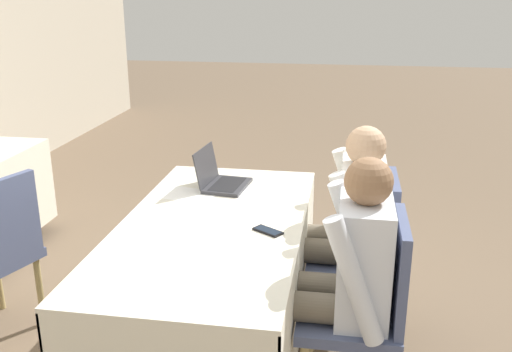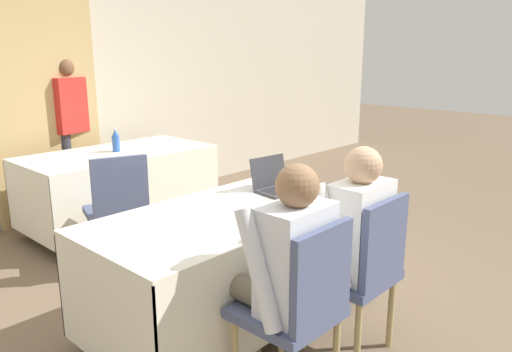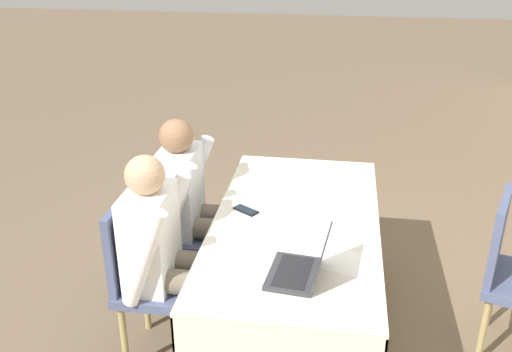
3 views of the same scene
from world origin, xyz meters
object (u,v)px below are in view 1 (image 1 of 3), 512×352
Objects in this scene: chair_near_right at (364,251)px; person_white_shirt at (346,221)px; laptop at (221,180)px; person_checkered_shirt at (344,271)px; chair_near_left at (367,305)px; cell_phone at (268,231)px.

person_white_shirt is at bearing -90.00° from chair_near_right.
laptop is 0.28× the size of person_checkered_shirt.
person_white_shirt reaches higher than laptop.
laptop reaches higher than chair_near_right.
person_white_shirt reaches higher than chair_near_left.
chair_near_right is at bearing -20.77° from cell_phone.
cell_phone is at bearing -113.92° from chair_near_left.
person_checkered_shirt is 0.55m from person_white_shirt.
chair_near_left is 0.58m from person_white_shirt.
chair_near_right is 0.78× the size of person_checkered_shirt.
chair_near_right is 0.78× the size of person_white_shirt.
chair_near_right reaches higher than cell_phone.
chair_near_left is at bearing 0.00° from chair_near_right.
person_white_shirt is (0.34, -0.36, -0.07)m from cell_phone.
person_white_shirt is at bearing -13.61° from cell_phone.
cell_phone is at bearing -53.41° from chair_near_right.
chair_near_right is (0.55, 0.00, 0.00)m from chair_near_left.
person_white_shirt is (0.55, 0.10, 0.16)m from chair_near_left.
person_checkered_shirt and person_white_shirt have the same top height.
person_white_shirt is at bearing -102.57° from laptop.
chair_near_right is at bearing -100.32° from laptop.
cell_phone is at bearing -119.77° from person_checkered_shirt.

